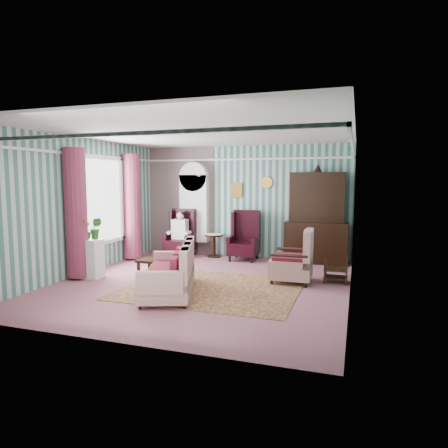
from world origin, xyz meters
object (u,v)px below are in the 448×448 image
(bookcase, at_px, (194,213))
(floral_armchair, at_px, (291,258))
(wingback_left, at_px, (180,233))
(coffee_table, at_px, (162,269))
(sofa, at_px, (168,263))
(round_side_table, at_px, (214,246))
(nest_table, at_px, (336,269))
(seated_woman, at_px, (180,234))
(wingback_right, at_px, (244,236))
(plant_stand, at_px, (89,258))
(dresser_hutch, at_px, (317,215))

(bookcase, relative_size, floral_armchair, 2.29)
(wingback_left, bearing_deg, coffee_table, -73.90)
(sofa, height_order, floral_armchair, sofa)
(sofa, relative_size, coffee_table, 1.95)
(floral_armchair, bearing_deg, bookcase, 52.59)
(bookcase, height_order, floral_armchair, bookcase)
(floral_armchair, bearing_deg, round_side_table, 48.99)
(round_side_table, height_order, nest_table, round_side_table)
(seated_woman, bearing_deg, wingback_right, 0.00)
(nest_table, bearing_deg, plant_stand, -166.16)
(dresser_hutch, distance_m, wingback_right, 1.86)
(wingback_left, bearing_deg, seated_woman, 0.00)
(plant_stand, bearing_deg, dresser_hutch, 35.08)
(dresser_hutch, distance_m, sofa, 4.28)
(plant_stand, distance_m, coffee_table, 1.55)
(round_side_table, bearing_deg, nest_table, -28.20)
(bookcase, bearing_deg, wingback_right, -14.57)
(wingback_right, relative_size, plant_stand, 1.56)
(wingback_right, height_order, sofa, wingback_right)
(seated_woman, relative_size, floral_armchair, 1.20)
(floral_armchair, relative_size, coffee_table, 1.03)
(wingback_left, distance_m, nest_table, 4.37)
(wingback_left, bearing_deg, round_side_table, 9.46)
(wingback_right, relative_size, seated_woman, 1.06)
(round_side_table, distance_m, floral_armchair, 3.03)
(dresser_hutch, bearing_deg, nest_table, -72.61)
(nest_table, distance_m, plant_stand, 5.02)
(bookcase, distance_m, round_side_table, 1.07)
(seated_woman, xyz_separation_m, sofa, (1.31, -3.35, -0.02))
(round_side_table, bearing_deg, seated_woman, -170.54)
(round_side_table, bearing_deg, plant_stand, -120.38)
(bookcase, relative_size, nest_table, 4.15)
(bookcase, bearing_deg, nest_table, -26.92)
(dresser_hutch, xyz_separation_m, coffee_table, (-2.81, -2.67, -0.98))
(wingback_left, height_order, sofa, wingback_left)
(floral_armchair, xyz_separation_m, coffee_table, (-2.54, -0.61, -0.29))
(seated_woman, distance_m, plant_stand, 2.87)
(round_side_table, relative_size, coffee_table, 0.63)
(nest_table, height_order, coffee_table, nest_table)
(wingback_left, distance_m, wingback_right, 1.75)
(bookcase, distance_m, nest_table, 4.37)
(dresser_hutch, relative_size, wingback_left, 1.89)
(floral_armchair, bearing_deg, seated_woman, 59.79)
(bookcase, xyz_separation_m, plant_stand, (-1.05, -3.14, -0.72))
(dresser_hutch, height_order, round_side_table, dresser_hutch)
(nest_table, bearing_deg, bookcase, 153.08)
(dresser_hutch, bearing_deg, floral_armchair, -97.55)
(wingback_left, relative_size, round_side_table, 2.08)
(seated_woman, bearing_deg, nest_table, -20.85)
(wingback_left, bearing_deg, dresser_hutch, 4.41)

